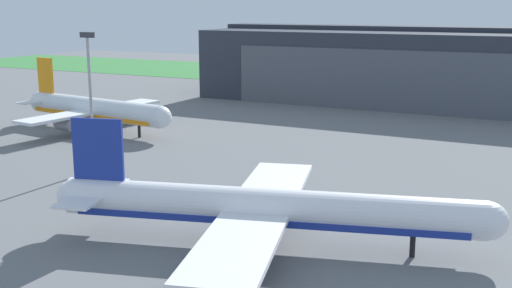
{
  "coord_description": "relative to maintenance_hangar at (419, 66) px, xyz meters",
  "views": [
    {
      "loc": [
        23.81,
        -56.96,
        24.66
      ],
      "look_at": [
        -16.02,
        21.89,
        5.16
      ],
      "focal_mm": 44.21,
      "sensor_mm": 36.0,
      "label": 1
    }
  ],
  "objects": [
    {
      "name": "airliner_far_right",
      "position": [
        -48.25,
        -69.89,
        -4.92
      ],
      "size": [
        38.42,
        33.83,
        13.93
      ],
      "color": "silver",
      "rests_on": "ground_plane"
    },
    {
      "name": "grass_field_strip",
      "position": [
        12.45,
        43.98,
        -9.18
      ],
      "size": [
        440.0,
        56.0,
        0.08
      ],
      "primitive_type": "cube",
      "color": "#3A823E",
      "rests_on": "ground_plane"
    },
    {
      "name": "apron_light_mast",
      "position": [
        -27.61,
        -94.38,
        2.86
      ],
      "size": [
        2.4,
        0.5,
        20.83
      ],
      "color": "#99999E",
      "rests_on": "ground_plane"
    },
    {
      "name": "maintenance_hangar",
      "position": [
        0.0,
        0.0,
        0.0
      ],
      "size": [
        108.87,
        42.07,
        19.36
      ],
      "color": "#2D333D",
      "rests_on": "ground_plane"
    },
    {
      "name": "airliner_near_left",
      "position": [
        9.15,
        -110.34,
        -5.11
      ],
      "size": [
        45.53,
        38.94,
        12.94
      ],
      "color": "white",
      "rests_on": "ground_plane"
    },
    {
      "name": "ground_plane",
      "position": [
        12.45,
        -109.26,
        -9.22
      ],
      "size": [
        440.0,
        440.0,
        0.0
      ],
      "primitive_type": "plane",
      "color": "slate"
    }
  ]
}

